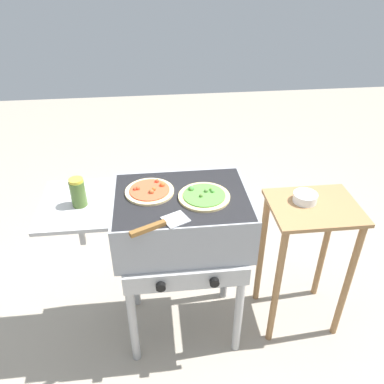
% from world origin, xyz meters
% --- Properties ---
extents(ground_plane, '(8.00, 8.00, 0.00)m').
position_xyz_m(ground_plane, '(0.00, 0.00, 0.00)').
color(ground_plane, gray).
extents(grill, '(0.96, 0.53, 0.90)m').
position_xyz_m(grill, '(-0.01, -0.00, 0.76)').
color(grill, gray).
rests_on(grill, ground_plane).
extents(pizza_pepperoni, '(0.23, 0.23, 0.03)m').
position_xyz_m(pizza_pepperoni, '(-0.14, 0.05, 0.91)').
color(pizza_pepperoni, beige).
rests_on(pizza_pepperoni, grill).
extents(pizza_veggie, '(0.24, 0.24, 0.04)m').
position_xyz_m(pizza_veggie, '(0.10, -0.02, 0.91)').
color(pizza_veggie, '#E0C17F').
rests_on(pizza_veggie, grill).
extents(sauce_jar, '(0.07, 0.07, 0.13)m').
position_xyz_m(sauce_jar, '(-0.46, -0.02, 0.97)').
color(sauce_jar, '#4C6B2D').
rests_on(sauce_jar, grill).
extents(spatula, '(0.26, 0.16, 0.02)m').
position_xyz_m(spatula, '(-0.11, -0.21, 0.91)').
color(spatula, '#B7BABF').
rests_on(spatula, grill).
extents(prep_table, '(0.44, 0.36, 0.80)m').
position_xyz_m(prep_table, '(0.66, 0.00, 0.56)').
color(prep_table, olive).
rests_on(prep_table, ground_plane).
extents(topping_bowl_near, '(0.12, 0.12, 0.04)m').
position_xyz_m(topping_bowl_near, '(0.62, 0.04, 0.82)').
color(topping_bowl_near, silver).
rests_on(topping_bowl_near, prep_table).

